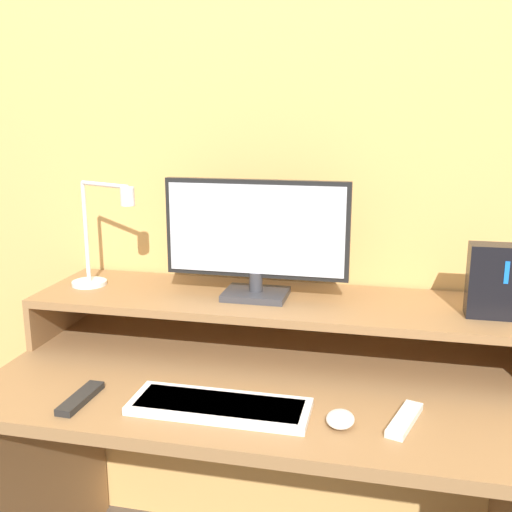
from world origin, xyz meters
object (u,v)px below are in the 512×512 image
object	(u,v)px
keyboard	(220,406)
remote_secondary	(405,420)
router_dock	(490,281)
desk_lamp	(100,243)
monitor	(256,236)
remote_control	(81,398)
mouse	(340,419)

from	to	relation	value
keyboard	remote_secondary	world-z (taller)	keyboard
router_dock	remote_secondary	bearing A→B (deg)	-121.67
router_dock	remote_secondary	world-z (taller)	router_dock
desk_lamp	remote_secondary	distance (m)	0.95
desk_lamp	remote_secondary	xyz separation A→B (m)	(0.85, -0.33, -0.27)
monitor	remote_control	bearing A→B (deg)	-127.99
remote_secondary	desk_lamp	bearing A→B (deg)	158.75
monitor	remote_secondary	xyz separation A→B (m)	(0.40, -0.35, -0.31)
keyboard	desk_lamp	bearing A→B (deg)	141.35
mouse	monitor	bearing A→B (deg)	125.15
desk_lamp	mouse	size ratio (longest dim) A/B	3.92
router_dock	keyboard	world-z (taller)	router_dock
keyboard	mouse	distance (m)	0.27
router_dock	keyboard	xyz separation A→B (m)	(-0.59, -0.35, -0.23)
desk_lamp	router_dock	size ratio (longest dim) A/B	1.68
mouse	remote_secondary	xyz separation A→B (m)	(0.13, 0.04, -0.01)
remote_secondary	remote_control	bearing A→B (deg)	-175.11
monitor	keyboard	world-z (taller)	monitor
desk_lamp	remote_secondary	world-z (taller)	desk_lamp
remote_control	desk_lamp	bearing A→B (deg)	108.86
desk_lamp	remote_control	bearing A→B (deg)	-71.14
monitor	mouse	size ratio (longest dim) A/B	6.40
keyboard	remote_secondary	xyz separation A→B (m)	(0.40, 0.03, -0.00)
keyboard	remote_control	distance (m)	0.32
desk_lamp	remote_control	xyz separation A→B (m)	(0.13, -0.39, -0.27)
desk_lamp	keyboard	bearing A→B (deg)	-38.65
mouse	remote_secondary	bearing A→B (deg)	15.23
desk_lamp	remote_secondary	bearing A→B (deg)	-21.25
router_dock	keyboard	size ratio (longest dim) A/B	0.46
router_dock	remote_secondary	distance (m)	0.44
desk_lamp	remote_control	distance (m)	0.50
desk_lamp	keyboard	world-z (taller)	desk_lamp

